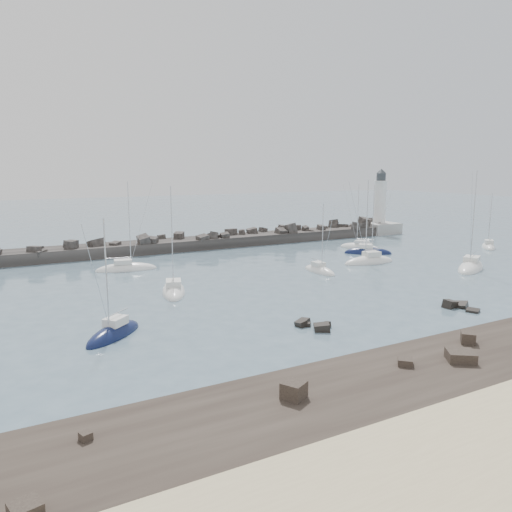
{
  "coord_description": "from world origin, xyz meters",
  "views": [
    {
      "loc": [
        -28.74,
        -43.81,
        14.2
      ],
      "look_at": [
        1.99,
        12.0,
        2.84
      ],
      "focal_mm": 35.0,
      "sensor_mm": 36.0,
      "label": 1
    }
  ],
  "objects_px": {
    "sailboat_5": "(319,271)",
    "sailboat_8": "(360,248)",
    "sailboat_2": "(114,335)",
    "sailboat_9": "(471,268)",
    "lighthouse": "(379,219)",
    "sailboat_6": "(368,253)",
    "sailboat_4": "(126,269)",
    "sailboat_3": "(174,291)",
    "sailboat_10": "(488,247)",
    "sailboat_7": "(369,262)"
  },
  "relations": [
    {
      "from": "sailboat_5",
      "to": "sailboat_8",
      "type": "height_order",
      "value": "sailboat_8"
    },
    {
      "from": "sailboat_2",
      "to": "sailboat_9",
      "type": "relative_size",
      "value": 0.74
    },
    {
      "from": "lighthouse",
      "to": "sailboat_2",
      "type": "xyz_separation_m",
      "value": [
        -66.77,
        -40.38,
        -2.94
      ]
    },
    {
      "from": "lighthouse",
      "to": "sailboat_6",
      "type": "xyz_separation_m",
      "value": [
        -19.83,
        -19.01,
        -2.95
      ]
    },
    {
      "from": "sailboat_4",
      "to": "sailboat_9",
      "type": "relative_size",
      "value": 0.89
    },
    {
      "from": "sailboat_3",
      "to": "sailboat_10",
      "type": "relative_size",
      "value": 1.23
    },
    {
      "from": "sailboat_3",
      "to": "sailboat_7",
      "type": "relative_size",
      "value": 0.98
    },
    {
      "from": "sailboat_2",
      "to": "sailboat_7",
      "type": "xyz_separation_m",
      "value": [
        41.39,
        14.77,
        0.0
      ]
    },
    {
      "from": "sailboat_7",
      "to": "sailboat_9",
      "type": "distance_m",
      "value": 14.09
    },
    {
      "from": "sailboat_4",
      "to": "sailboat_5",
      "type": "relative_size",
      "value": 1.29
    },
    {
      "from": "sailboat_4",
      "to": "sailboat_10",
      "type": "relative_size",
      "value": 1.24
    },
    {
      "from": "sailboat_5",
      "to": "sailboat_4",
      "type": "bearing_deg",
      "value": 148.32
    },
    {
      "from": "sailboat_9",
      "to": "sailboat_3",
      "type": "bearing_deg",
      "value": 169.74
    },
    {
      "from": "lighthouse",
      "to": "sailboat_4",
      "type": "relative_size",
      "value": 1.1
    },
    {
      "from": "sailboat_3",
      "to": "sailboat_7",
      "type": "bearing_deg",
      "value": 5.2
    },
    {
      "from": "sailboat_6",
      "to": "sailboat_10",
      "type": "height_order",
      "value": "sailboat_6"
    },
    {
      "from": "sailboat_3",
      "to": "sailboat_9",
      "type": "distance_m",
      "value": 42.02
    },
    {
      "from": "lighthouse",
      "to": "sailboat_6",
      "type": "bearing_deg",
      "value": -136.21
    },
    {
      "from": "lighthouse",
      "to": "sailboat_5",
      "type": "xyz_separation_m",
      "value": [
        -35.79,
        -27.35,
        -2.96
      ]
    },
    {
      "from": "sailboat_5",
      "to": "sailboat_10",
      "type": "xyz_separation_m",
      "value": [
        38.77,
        2.44,
        0.01
      ]
    },
    {
      "from": "sailboat_8",
      "to": "sailboat_10",
      "type": "height_order",
      "value": "sailboat_8"
    },
    {
      "from": "sailboat_4",
      "to": "sailboat_6",
      "type": "relative_size",
      "value": 1.07
    },
    {
      "from": "sailboat_3",
      "to": "sailboat_6",
      "type": "height_order",
      "value": "sailboat_3"
    },
    {
      "from": "sailboat_9",
      "to": "sailboat_6",
      "type": "bearing_deg",
      "value": 103.23
    },
    {
      "from": "sailboat_7",
      "to": "sailboat_8",
      "type": "xyz_separation_m",
      "value": [
        7.65,
        11.04,
        -0.02
      ]
    },
    {
      "from": "sailboat_5",
      "to": "sailboat_8",
      "type": "relative_size",
      "value": 0.84
    },
    {
      "from": "lighthouse",
      "to": "sailboat_7",
      "type": "height_order",
      "value": "lighthouse"
    },
    {
      "from": "sailboat_8",
      "to": "sailboat_9",
      "type": "bearing_deg",
      "value": -84.96
    },
    {
      "from": "sailboat_8",
      "to": "sailboat_5",
      "type": "bearing_deg",
      "value": -144.72
    },
    {
      "from": "sailboat_4",
      "to": "sailboat_6",
      "type": "height_order",
      "value": "sailboat_4"
    },
    {
      "from": "sailboat_4",
      "to": "sailboat_5",
      "type": "xyz_separation_m",
      "value": [
        22.92,
        -14.14,
        0.0
      ]
    },
    {
      "from": "lighthouse",
      "to": "sailboat_7",
      "type": "relative_size",
      "value": 1.08
    },
    {
      "from": "sailboat_7",
      "to": "sailboat_2",
      "type": "bearing_deg",
      "value": -160.36
    },
    {
      "from": "sailboat_5",
      "to": "sailboat_6",
      "type": "xyz_separation_m",
      "value": [
        15.95,
        8.33,
        0.01
      ]
    },
    {
      "from": "sailboat_3",
      "to": "sailboat_8",
      "type": "distance_m",
      "value": 41.85
    },
    {
      "from": "sailboat_4",
      "to": "sailboat_7",
      "type": "height_order",
      "value": "sailboat_7"
    },
    {
      "from": "sailboat_5",
      "to": "sailboat_6",
      "type": "relative_size",
      "value": 0.83
    },
    {
      "from": "sailboat_3",
      "to": "sailboat_2",
      "type": "bearing_deg",
      "value": -128.88
    },
    {
      "from": "sailboat_6",
      "to": "sailboat_9",
      "type": "xyz_separation_m",
      "value": [
        3.99,
        -16.97,
        0.01
      ]
    },
    {
      "from": "lighthouse",
      "to": "sailboat_4",
      "type": "xyz_separation_m",
      "value": [
        -58.7,
        -13.2,
        -2.96
      ]
    },
    {
      "from": "sailboat_4",
      "to": "sailboat_6",
      "type": "distance_m",
      "value": 39.3
    },
    {
      "from": "sailboat_2",
      "to": "sailboat_8",
      "type": "distance_m",
      "value": 55.42
    },
    {
      "from": "lighthouse",
      "to": "sailboat_8",
      "type": "xyz_separation_m",
      "value": [
        -17.73,
        -14.57,
        -2.96
      ]
    },
    {
      "from": "sailboat_9",
      "to": "sailboat_2",
      "type": "bearing_deg",
      "value": -175.07
    },
    {
      "from": "sailboat_7",
      "to": "sailboat_6",
      "type": "bearing_deg",
      "value": 49.94
    },
    {
      "from": "sailboat_2",
      "to": "sailboat_9",
      "type": "xyz_separation_m",
      "value": [
        50.93,
        4.4,
        -0.0
      ]
    },
    {
      "from": "sailboat_4",
      "to": "sailboat_8",
      "type": "xyz_separation_m",
      "value": [
        40.97,
        -1.36,
        0.0
      ]
    },
    {
      "from": "sailboat_2",
      "to": "sailboat_6",
      "type": "height_order",
      "value": "sailboat_6"
    },
    {
      "from": "sailboat_2",
      "to": "sailboat_10",
      "type": "bearing_deg",
      "value": 12.51
    },
    {
      "from": "sailboat_7",
      "to": "sailboat_4",
      "type": "bearing_deg",
      "value": 159.58
    }
  ]
}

